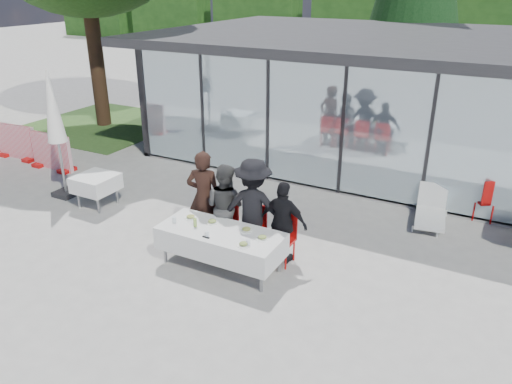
% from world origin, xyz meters
% --- Properties ---
extents(ground, '(90.00, 90.00, 0.00)m').
position_xyz_m(ground, '(0.00, 0.00, 0.00)').
color(ground, '#9C9A94').
rests_on(ground, ground).
extents(pavilion, '(14.80, 8.80, 3.44)m').
position_xyz_m(pavilion, '(2.00, 8.16, 2.15)').
color(pavilion, gray).
rests_on(pavilion, ground).
extents(treeline, '(62.50, 2.00, 4.40)m').
position_xyz_m(treeline, '(-2.00, 28.00, 2.20)').
color(treeline, '#173812').
rests_on(treeline, ground).
extents(dining_table, '(2.26, 0.96, 0.75)m').
position_xyz_m(dining_table, '(0.28, -0.18, 0.54)').
color(dining_table, silver).
rests_on(dining_table, ground).
extents(diner_a, '(0.86, 0.86, 1.88)m').
position_xyz_m(diner_a, '(-0.54, 0.55, 0.94)').
color(diner_a, black).
rests_on(diner_a, ground).
extents(diner_chair_a, '(0.44, 0.44, 0.97)m').
position_xyz_m(diner_chair_a, '(-0.54, 0.57, 0.54)').
color(diner_chair_a, '#B20D0B').
rests_on(diner_chair_a, ground).
extents(diner_b, '(0.90, 0.90, 1.70)m').
position_xyz_m(diner_b, '(-0.07, 0.55, 0.85)').
color(diner_b, '#444444').
rests_on(diner_b, ground).
extents(diner_chair_b, '(0.44, 0.44, 0.97)m').
position_xyz_m(diner_chair_b, '(-0.07, 0.57, 0.54)').
color(diner_chair_b, '#B20D0B').
rests_on(diner_chair_b, ground).
extents(diner_c, '(1.49, 1.49, 1.90)m').
position_xyz_m(diner_c, '(0.54, 0.55, 0.95)').
color(diner_c, black).
rests_on(diner_c, ground).
extents(diner_chair_c, '(0.44, 0.44, 0.97)m').
position_xyz_m(diner_chair_c, '(0.54, 0.57, 0.54)').
color(diner_chair_c, '#B20D0B').
rests_on(diner_chair_c, ground).
extents(diner_d, '(0.93, 0.93, 1.58)m').
position_xyz_m(diner_d, '(1.16, 0.55, 0.79)').
color(diner_d, black).
rests_on(diner_d, ground).
extents(diner_chair_d, '(0.44, 0.44, 0.97)m').
position_xyz_m(diner_chair_d, '(1.16, 0.57, 0.54)').
color(diner_chair_d, '#B20D0B').
rests_on(diner_chair_d, ground).
extents(plate_a, '(0.23, 0.23, 0.07)m').
position_xyz_m(plate_a, '(-0.47, -0.03, 0.78)').
color(plate_a, white).
rests_on(plate_a, dining_table).
extents(plate_b, '(0.23, 0.23, 0.07)m').
position_xyz_m(plate_b, '(-0.01, 0.00, 0.78)').
color(plate_b, white).
rests_on(plate_b, dining_table).
extents(plate_c, '(0.23, 0.23, 0.07)m').
position_xyz_m(plate_c, '(0.69, 0.02, 0.78)').
color(plate_c, white).
rests_on(plate_c, dining_table).
extents(plate_d, '(0.23, 0.23, 0.07)m').
position_xyz_m(plate_d, '(1.07, -0.11, 0.78)').
color(plate_d, white).
rests_on(plate_d, dining_table).
extents(plate_extra, '(0.23, 0.23, 0.07)m').
position_xyz_m(plate_extra, '(0.91, -0.46, 0.78)').
color(plate_extra, white).
rests_on(plate_extra, dining_table).
extents(juice_bottle, '(0.06, 0.06, 0.15)m').
position_xyz_m(juice_bottle, '(-0.21, -0.26, 0.83)').
color(juice_bottle, '#87AC47').
rests_on(juice_bottle, dining_table).
extents(drinking_glasses, '(1.68, 0.26, 0.10)m').
position_xyz_m(drinking_glasses, '(0.17, -0.40, 0.80)').
color(drinking_glasses, silver).
rests_on(drinking_glasses, dining_table).
extents(folded_eyeglasses, '(0.14, 0.03, 0.01)m').
position_xyz_m(folded_eyeglasses, '(0.19, -0.52, 0.76)').
color(folded_eyeglasses, black).
rests_on(folded_eyeglasses, dining_table).
extents(spare_table_left, '(0.86, 0.86, 0.74)m').
position_xyz_m(spare_table_left, '(-3.65, 0.76, 0.55)').
color(spare_table_left, silver).
rests_on(spare_table_left, ground).
extents(spare_chair_b, '(0.61, 0.61, 0.97)m').
position_xyz_m(spare_chair_b, '(4.33, 4.11, 0.54)').
color(spare_chair_b, '#B20D0B').
rests_on(spare_chair_b, ground).
extents(market_umbrella, '(0.50, 0.50, 3.00)m').
position_xyz_m(market_umbrella, '(-4.76, 0.81, 1.98)').
color(market_umbrella, black).
rests_on(market_umbrella, ground).
extents(lounger, '(0.79, 1.41, 0.72)m').
position_xyz_m(lounger, '(3.28, 3.56, 0.26)').
color(lounger, silver).
rests_on(lounger, ground).
extents(grass_patch, '(5.00, 5.00, 0.02)m').
position_xyz_m(grass_patch, '(-8.50, 6.00, 0.01)').
color(grass_patch, '#385926').
rests_on(grass_patch, ground).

